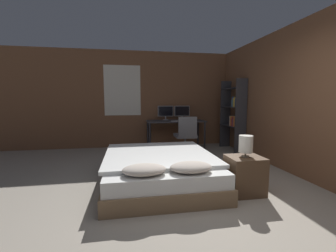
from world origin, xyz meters
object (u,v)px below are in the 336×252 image
(nightstand, at_px, (245,175))
(office_chair, at_px, (186,138))
(bedside_lamp, at_px, (246,144))
(monitor_left, at_px, (166,112))
(monitor_right, at_px, (182,112))
(computer_mouse, at_px, (187,121))
(keyboard, at_px, (178,121))
(bookshelf, at_px, (234,113))
(desk, at_px, (176,124))
(bed, at_px, (159,169))

(nightstand, height_order, office_chair, office_chair)
(bedside_lamp, xyz_separation_m, monitor_left, (-0.57, 3.45, 0.28))
(monitor_right, height_order, computer_mouse, monitor_right)
(bedside_lamp, bearing_deg, computer_mouse, 91.19)
(keyboard, distance_m, computer_mouse, 0.26)
(monitor_right, height_order, bookshelf, bookshelf)
(office_chair, relative_size, bookshelf, 0.51)
(monitor_right, bearing_deg, bookshelf, -35.82)
(bedside_lamp, distance_m, desk, 3.22)
(office_chair, bearing_deg, desk, 95.83)
(desk, relative_size, office_chair, 1.69)
(office_chair, bearing_deg, computer_mouse, 72.18)
(monitor_left, relative_size, computer_mouse, 6.36)
(keyboard, bearing_deg, nightstand, -83.77)
(bookshelf, bearing_deg, monitor_left, 152.85)
(computer_mouse, bearing_deg, office_chair, -107.82)
(desk, height_order, keyboard, keyboard)
(bedside_lamp, xyz_separation_m, desk, (-0.32, 3.20, -0.04))
(keyboard, relative_size, office_chair, 0.36)
(bed, height_order, desk, desk)
(bedside_lamp, height_order, bookshelf, bookshelf)
(bedside_lamp, distance_m, bookshelf, 2.83)
(bedside_lamp, xyz_separation_m, office_chair, (-0.24, 2.40, -0.32))
(bedside_lamp, relative_size, monitor_right, 0.68)
(monitor_right, bearing_deg, nightstand, -88.68)
(nightstand, distance_m, desk, 3.24)
(keyboard, bearing_deg, bed, -109.47)
(bedside_lamp, xyz_separation_m, bookshelf, (1.12, 2.59, 0.29))
(monitor_left, xyz_separation_m, office_chair, (0.33, -1.05, -0.60))
(monitor_left, height_order, monitor_right, same)
(bedside_lamp, xyz_separation_m, computer_mouse, (-0.06, 2.96, 0.07))
(monitor_right, height_order, keyboard, monitor_right)
(computer_mouse, bearing_deg, bed, -114.98)
(desk, relative_size, keyboard, 4.67)
(nightstand, relative_size, bookshelf, 0.29)
(keyboard, relative_size, bookshelf, 0.18)
(keyboard, height_order, bookshelf, bookshelf)
(bedside_lamp, height_order, keyboard, bedside_lamp)
(monitor_left, height_order, keyboard, monitor_left)
(monitor_left, distance_m, keyboard, 0.59)
(monitor_left, bearing_deg, desk, -45.41)
(computer_mouse, bearing_deg, desk, 137.03)
(bed, bearing_deg, monitor_left, 78.39)
(desk, xyz_separation_m, office_chair, (0.08, -0.80, -0.29))
(bed, relative_size, keyboard, 6.11)
(bed, xyz_separation_m, nightstand, (1.14, -0.63, 0.04))
(bed, bearing_deg, desk, 72.26)
(desk, height_order, monitor_right, monitor_right)
(bedside_lamp, xyz_separation_m, monitor_right, (-0.08, 3.45, 0.28))
(office_chair, bearing_deg, bedside_lamp, -84.27)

